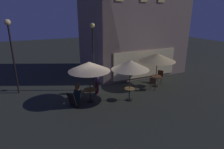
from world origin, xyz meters
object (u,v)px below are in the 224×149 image
Objects in this scene: patio_umbrella_0 at (130,65)px; cafe_chair_2 at (153,82)px; street_lamp_near_corner at (93,47)px; street_lamp_down_street at (10,41)px; cafe_chair_1 at (160,76)px; menu_sandwich_board at (74,99)px; cafe_table_0 at (129,92)px; patron_standing_0 at (97,81)px; patio_umbrella_1 at (89,66)px; cafe_chair_0 at (79,90)px; cafe_table_2 at (156,79)px; cafe_table_1 at (90,93)px; patio_umbrella_2 at (157,57)px.

cafe_chair_2 is at bearing 17.33° from patio_umbrella_0.
cafe_chair_2 is (3.60, -1.69, -2.41)m from street_lamp_near_corner.
cafe_chair_1 is at bearing -13.65° from street_lamp_down_street.
patio_umbrella_0 is at bearing -41.23° from menu_sandwich_board.
patron_standing_0 is (-1.43, 1.71, 0.39)m from cafe_table_0.
cafe_chair_2 is (4.42, -0.10, -1.60)m from patio_umbrella_1.
cafe_chair_0 is 1.35m from patron_standing_0.
cafe_table_2 is at bearing -25.13° from menu_sandwich_board.
menu_sandwich_board is 1.12× the size of cafe_table_1.
patio_umbrella_1 reaches higher than patron_standing_0.
patio_umbrella_2 reaches higher than cafe_table_2.
cafe_table_0 is 3.49m from patio_umbrella_2.
patio_umbrella_0 is at bearing -157.04° from patio_umbrella_2.
patio_umbrella_1 is at bearing -23.98° from cafe_chair_1.
patio_umbrella_0 is 1.00× the size of patio_umbrella_2.
cafe_chair_1 is (3.57, 1.67, 0.06)m from cafe_table_0.
street_lamp_down_street is 1.88× the size of patio_umbrella_2.
street_lamp_near_corner is 4.47m from patio_umbrella_2.
street_lamp_down_street is at bearing 118.73° from cafe_chair_2.
cafe_chair_0 is (-5.55, 0.19, 0.01)m from cafe_table_2.
patio_umbrella_1 is at bearing -175.36° from cafe_table_2.
patio_umbrella_2 is (2.84, 1.20, -0.07)m from patio_umbrella_0.
cafe_table_2 is 0.80× the size of cafe_chair_0.
patio_umbrella_0 reaches higher than cafe_table_0.
menu_sandwich_board is at bearing 133.05° from patron_standing_0.
cafe_table_1 is 1.00× the size of cafe_table_2.
patron_standing_0 is (0.76, 0.92, 0.32)m from cafe_table_1.
cafe_table_0 is 0.78× the size of cafe_chair_0.
patio_umbrella_1 is at bearing -18.52° from menu_sandwich_board.
patron_standing_0 reaches higher than cafe_table_2.
cafe_table_2 is 0.31× the size of patio_umbrella_0.
patio_umbrella_0 is 1.42× the size of patron_standing_0.
cafe_chair_1 is at bearing -3.55° from cafe_chair_2.
patio_umbrella_2 is (5.04, 0.41, 1.56)m from cafe_table_1.
cafe_chair_0 is 6.29m from cafe_chair_1.
patio_umbrella_1 is at bearing -117.11° from street_lamp_near_corner.
cafe_table_2 is at bearing 22.96° from patio_umbrella_0.
cafe_table_1 is at bearing -175.36° from cafe_table_2.
menu_sandwich_board is 3.25m from cafe_table_0.
cafe_table_0 is 2.33m from cafe_chair_2.
cafe_chair_2 is (5.43, 0.12, 0.11)m from menu_sandwich_board.
cafe_table_0 is at bearing 0.00° from patio_umbrella_0.
street_lamp_down_street is at bearing 98.68° from menu_sandwich_board.
patio_umbrella_2 is (-0.00, 0.00, 1.55)m from cafe_table_2.
patio_umbrella_2 is at bearing -25.13° from menu_sandwich_board.
menu_sandwich_board is at bearing -174.02° from cafe_table_2.
patio_umbrella_1 reaches higher than cafe_chair_0.
cafe_table_1 is at bearing -18.52° from menu_sandwich_board.
cafe_chair_2 is at bearing -95.37° from patron_standing_0.
cafe_table_2 is at bearing 0.00° from cafe_chair_2.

